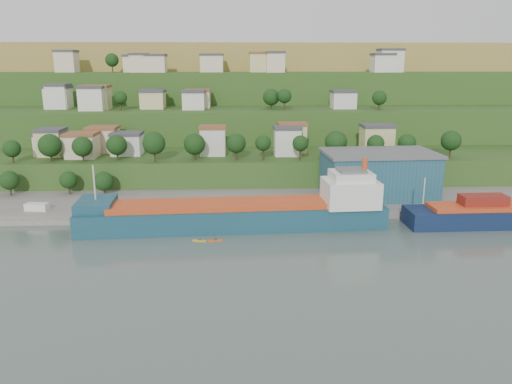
{
  "coord_description": "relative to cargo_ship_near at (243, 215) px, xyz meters",
  "views": [
    {
      "loc": [
        2.15,
        -105.65,
        38.65
      ],
      "look_at": [
        7.09,
        15.0,
        7.49
      ],
      "focal_mm": 35.0,
      "sensor_mm": 36.0,
      "label": 1
    }
  ],
  "objects": [
    {
      "name": "caravan",
      "position": [
        -52.89,
        9.81,
        -0.48
      ],
      "size": [
        6.04,
        3.22,
        2.68
      ],
      "primitive_type": "cube",
      "rotation": [
        0.0,
        0.0,
        -0.15
      ],
      "color": "white",
      "rests_on": "pebble_beach"
    },
    {
      "name": "pebble_beach",
      "position": [
        -58.76,
        12.22,
        -3.02
      ],
      "size": [
        40.0,
        18.0,
        2.4
      ],
      "primitive_type": "cube",
      "color": "slate",
      "rests_on": "ground"
    },
    {
      "name": "kayak_orange",
      "position": [
        -6.48,
        -9.36,
        -2.77
      ],
      "size": [
        3.45,
        0.99,
        0.85
      ],
      "rotation": [
        0.0,
        0.0,
        0.12
      ],
      "color": "#E75214",
      "rests_on": "ground"
    },
    {
      "name": "kayak_yellow",
      "position": [
        -9.96,
        -9.49,
        -2.78
      ],
      "size": [
        3.25,
        1.45,
        0.8
      ],
      "rotation": [
        0.0,
        0.0,
        -0.29
      ],
      "color": "gold",
      "rests_on": "ground"
    },
    {
      "name": "cargo_ship_near",
      "position": [
        0.0,
        0.0,
        0.0
      ],
      "size": [
        74.11,
        15.81,
        18.9
      ],
      "rotation": [
        0.0,
        0.0,
        0.06
      ],
      "color": "#153C4F",
      "rests_on": "ground"
    },
    {
      "name": "hillside",
      "position": [
        -3.81,
        158.89,
        -2.93
      ],
      "size": [
        360.0,
        211.06,
        96.0
      ],
      "color": "#284719",
      "rests_on": "ground"
    },
    {
      "name": "ground",
      "position": [
        -3.76,
        -9.78,
        -3.02
      ],
      "size": [
        500.0,
        500.0,
        0.0
      ],
      "primitive_type": "plane",
      "color": "#404E49",
      "rests_on": "ground"
    },
    {
      "name": "dinghy",
      "position": [
        -50.99,
        6.94,
        -1.42
      ],
      "size": [
        4.21,
        2.74,
        0.79
      ],
      "primitive_type": "cube",
      "rotation": [
        0.0,
        0.0,
        -0.35
      ],
      "color": "silver",
      "rests_on": "pebble_beach"
    },
    {
      "name": "warehouse",
      "position": [
        38.58,
        20.75,
        5.42
      ],
      "size": [
        31.89,
        20.49,
        12.8
      ],
      "rotation": [
        0.0,
        0.0,
        0.05
      ],
      "color": "#1F535D",
      "rests_on": "quay"
    },
    {
      "name": "quay",
      "position": [
        16.24,
        18.22,
        -3.02
      ],
      "size": [
        220.0,
        26.0,
        4.0
      ],
      "primitive_type": "cube",
      "color": "slate",
      "rests_on": "ground"
    }
  ]
}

